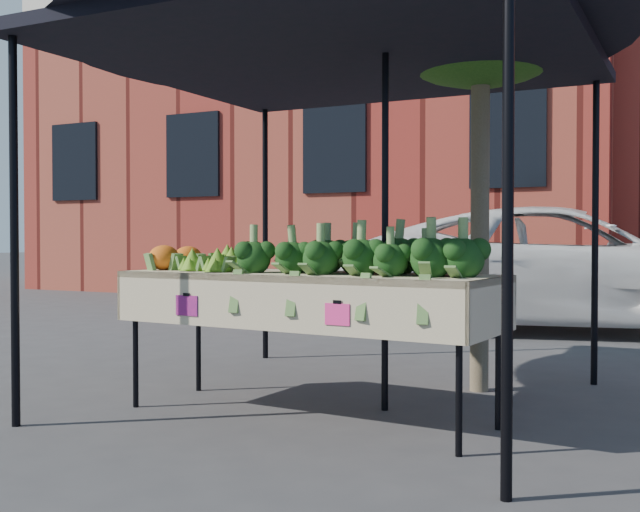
{
  "coord_description": "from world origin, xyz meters",
  "views": [
    {
      "loc": [
        2.27,
        -4.14,
        1.12
      ],
      "look_at": [
        0.07,
        0.27,
        1.0
      ],
      "focal_mm": 43.3,
      "sensor_mm": 36.0,
      "label": 1
    }
  ],
  "objects_px": {
    "canopy": "(341,200)",
    "vehicle": "(565,108)",
    "street_tree": "(480,124)",
    "table": "(306,345)"
  },
  "relations": [
    {
      "from": "canopy",
      "to": "vehicle",
      "type": "relative_size",
      "value": 0.59
    },
    {
      "from": "street_tree",
      "to": "canopy",
      "type": "bearing_deg",
      "value": -131.8
    },
    {
      "from": "vehicle",
      "to": "table",
      "type": "bearing_deg",
      "value": 158.98
    },
    {
      "from": "table",
      "to": "canopy",
      "type": "bearing_deg",
      "value": 88.49
    },
    {
      "from": "canopy",
      "to": "street_tree",
      "type": "xyz_separation_m",
      "value": [
        0.73,
        0.82,
        0.57
      ]
    },
    {
      "from": "table",
      "to": "vehicle",
      "type": "relative_size",
      "value": 0.46
    },
    {
      "from": "street_tree",
      "to": "table",
      "type": "bearing_deg",
      "value": -119.61
    },
    {
      "from": "table",
      "to": "canopy",
      "type": "relative_size",
      "value": 0.78
    },
    {
      "from": "canopy",
      "to": "street_tree",
      "type": "distance_m",
      "value": 1.24
    },
    {
      "from": "canopy",
      "to": "table",
      "type": "bearing_deg",
      "value": -91.51
    }
  ]
}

